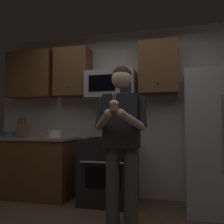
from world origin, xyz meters
TOP-DOWN VIEW (x-y plane):
  - wall_back at (0.00, 1.75)m, footprint 4.40×0.10m
  - oven_range at (-0.15, 1.36)m, footprint 0.76×0.70m
  - microwave at (-0.15, 1.48)m, footprint 0.74×0.41m
  - refrigerator at (1.35, 1.32)m, footprint 0.90×0.75m
  - cabinet_row_upper at (-0.72, 1.53)m, footprint 2.78×0.36m
  - counter_left at (-1.45, 1.38)m, footprint 1.44×0.66m
  - knife_block at (-1.56, 1.33)m, footprint 0.16×0.15m
  - bowl_large_white at (-1.05, 1.40)m, footprint 0.23×0.23m
  - bowl_small_colored at (-1.85, 1.41)m, footprint 0.19×0.19m
  - person at (0.22, 0.51)m, footprint 0.60×0.48m
  - cupcake at (0.22, 0.18)m, footprint 0.09×0.09m

SIDE VIEW (x-z plane):
  - oven_range at x=-0.15m, z-range 0.00..0.93m
  - counter_left at x=-1.45m, z-range 0.00..0.92m
  - refrigerator at x=1.35m, z-range 0.00..1.80m
  - bowl_small_colored at x=-1.85m, z-range 0.92..1.01m
  - bowl_large_white at x=-1.05m, z-range 0.92..1.03m
  - person at x=0.22m, z-range 0.11..1.88m
  - knife_block at x=-1.56m, z-range 0.87..1.19m
  - cupcake at x=0.22m, z-range 1.21..1.38m
  - wall_back at x=0.00m, z-range 0.00..2.60m
  - microwave at x=-0.15m, z-range 1.52..1.92m
  - cabinet_row_upper at x=-0.72m, z-range 1.57..2.33m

